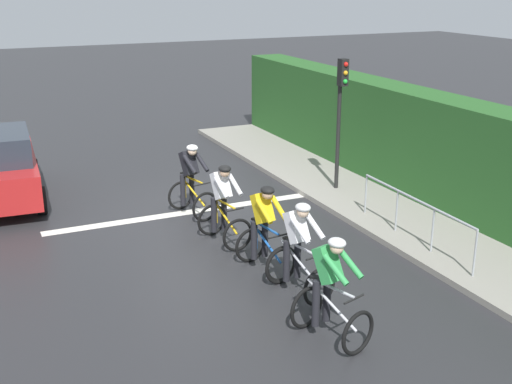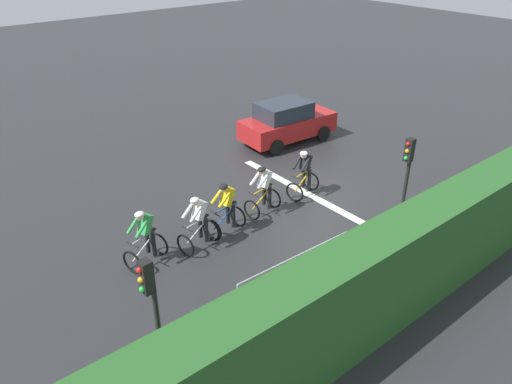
% 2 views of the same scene
% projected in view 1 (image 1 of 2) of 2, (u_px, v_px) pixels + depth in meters
% --- Properties ---
extents(ground_plane, '(80.00, 80.00, 0.00)m').
position_uv_depth(ground_plane, '(197.00, 210.00, 15.25)').
color(ground_plane, '#28282B').
extents(sidewalk_kerb, '(2.80, 18.99, 0.12)m').
position_uv_depth(sidewalk_kerb, '(394.00, 209.00, 15.14)').
color(sidewalk_kerb, gray).
rests_on(sidewalk_kerb, ground).
extents(stone_wall_low, '(0.44, 18.99, 0.54)m').
position_uv_depth(stone_wall_low, '(426.00, 195.00, 15.43)').
color(stone_wall_low, tan).
rests_on(stone_wall_low, ground).
extents(hedge_wall, '(1.10, 18.99, 2.57)m').
position_uv_depth(hedge_wall, '(440.00, 152.00, 15.23)').
color(hedge_wall, '#265623').
rests_on(hedge_wall, ground).
extents(road_marking_stop_line, '(7.00, 0.30, 0.01)m').
position_uv_depth(road_marking_stop_line, '(197.00, 211.00, 15.20)').
color(road_marking_stop_line, silver).
rests_on(road_marking_stop_line, ground).
extents(cyclist_lead, '(0.97, 1.23, 1.66)m').
position_uv_depth(cyclist_lead, '(330.00, 291.00, 9.58)').
color(cyclist_lead, black).
rests_on(cyclist_lead, ground).
extents(cyclist_second, '(0.88, 1.19, 1.66)m').
position_uv_depth(cyclist_second, '(298.00, 250.00, 11.00)').
color(cyclist_second, black).
rests_on(cyclist_second, ground).
extents(cyclist_mid, '(0.83, 1.17, 1.66)m').
position_uv_depth(cyclist_mid, '(264.00, 230.00, 11.87)').
color(cyclist_mid, black).
rests_on(cyclist_mid, ground).
extents(cyclist_fourth, '(0.84, 1.17, 1.66)m').
position_uv_depth(cyclist_fourth, '(223.00, 205.00, 13.16)').
color(cyclist_fourth, black).
rests_on(cyclist_fourth, ground).
extents(cyclist_trailing, '(0.92, 1.21, 1.66)m').
position_uv_depth(cyclist_trailing, '(191.00, 181.00, 14.72)').
color(cyclist_trailing, black).
rests_on(cyclist_trailing, ground).
extents(traffic_light_near_crossing, '(0.21, 0.31, 3.34)m').
position_uv_depth(traffic_light_near_crossing, '(341.00, 105.00, 15.78)').
color(traffic_light_near_crossing, black).
rests_on(traffic_light_near_crossing, ground).
extents(pedestrian_railing_kerbside, '(0.16, 3.62, 1.03)m').
position_uv_depth(pedestrian_railing_kerbside, '(415.00, 209.00, 12.97)').
color(pedestrian_railing_kerbside, '#999EA3').
rests_on(pedestrian_railing_kerbside, ground).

